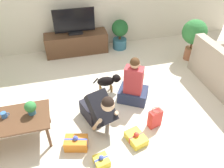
{
  "coord_description": "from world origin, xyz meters",
  "views": [
    {
      "loc": [
        -0.72,
        -2.7,
        2.79
      ],
      "look_at": [
        0.05,
        0.24,
        0.45
      ],
      "focal_mm": 35.0,
      "sensor_mm": 36.0,
      "label": 1
    }
  ],
  "objects": [
    {
      "name": "mug",
      "position": [
        -1.67,
        -0.15,
        0.51
      ],
      "size": [
        0.12,
        0.08,
        0.09
      ],
      "color": "#386BAD",
      "rests_on": "coffee_table"
    },
    {
      "name": "gift_box_c",
      "position": [
        -0.72,
        -0.58,
        0.09
      ],
      "size": [
        0.39,
        0.3,
        0.24
      ],
      "rotation": [
        0.0,
        0.0,
        -0.26
      ],
      "color": "orange",
      "rests_on": "ground_plane"
    },
    {
      "name": "ground_plane",
      "position": [
        0.0,
        0.0,
        0.0
      ],
      "size": [
        16.0,
        16.0,
        0.0
      ],
      "primitive_type": "plane",
      "color": "beige"
    },
    {
      "name": "gift_bag_a",
      "position": [
        0.59,
        -0.48,
        0.17
      ],
      "size": [
        0.23,
        0.17,
        0.36
      ],
      "rotation": [
        0.0,
        0.0,
        0.26
      ],
      "color": "red",
      "rests_on": "ground_plane"
    },
    {
      "name": "coffee_table",
      "position": [
        -1.53,
        -0.22,
        0.41
      ],
      "size": [
        0.98,
        0.62,
        0.46
      ],
      "color": "brown",
      "rests_on": "ground_plane"
    },
    {
      "name": "potted_plant_corner_right",
      "position": [
        2.28,
        1.32,
        0.65
      ],
      "size": [
        0.56,
        0.56,
        0.98
      ],
      "color": "#A36042",
      "rests_on": "ground_plane"
    },
    {
      "name": "person_sitting",
      "position": [
        0.45,
        0.22,
        0.34
      ],
      "size": [
        0.65,
        0.62,
        0.95
      ],
      "rotation": [
        0.0,
        0.0,
        2.6
      ],
      "color": "#283351",
      "rests_on": "ground_plane"
    },
    {
      "name": "tv",
      "position": [
        -0.32,
        2.33,
        0.79
      ],
      "size": [
        0.97,
        0.2,
        0.61
      ],
      "color": "black",
      "rests_on": "tv_console"
    },
    {
      "name": "person_kneeling",
      "position": [
        -0.29,
        -0.23,
        0.36
      ],
      "size": [
        0.55,
        0.84,
        0.81
      ],
      "rotation": [
        0.0,
        0.0,
        0.33
      ],
      "color": "#23232D",
      "rests_on": "ground_plane"
    },
    {
      "name": "tv_console",
      "position": [
        -0.32,
        2.33,
        0.26
      ],
      "size": [
        1.53,
        0.47,
        0.52
      ],
      "color": "brown",
      "rests_on": "ground_plane"
    },
    {
      "name": "potted_plant_back_right",
      "position": [
        0.79,
        2.28,
        0.43
      ],
      "size": [
        0.42,
        0.42,
        0.77
      ],
      "color": "#336B84",
      "rests_on": "ground_plane"
    },
    {
      "name": "gift_box_a",
      "position": [
        0.19,
        -0.7,
        0.06
      ],
      "size": [
        0.32,
        0.39,
        0.19
      ],
      "rotation": [
        0.0,
        0.0,
        0.26
      ],
      "color": "yellow",
      "rests_on": "ground_plane"
    },
    {
      "name": "tabletop_plant",
      "position": [
        -1.28,
        -0.18,
        0.59
      ],
      "size": [
        0.17,
        0.17,
        0.22
      ],
      "color": "#336B84",
      "rests_on": "coffee_table"
    },
    {
      "name": "gift_box_b",
      "position": [
        -0.41,
        -0.96,
        0.06
      ],
      "size": [
        0.24,
        0.24,
        0.18
      ],
      "rotation": [
        0.0,
        0.0,
        0.2
      ],
      "color": "yellow",
      "rests_on": "ground_plane"
    },
    {
      "name": "dog",
      "position": [
        0.08,
        0.61,
        0.24
      ],
      "size": [
        0.56,
        0.2,
        0.37
      ],
      "rotation": [
        0.0,
        0.0,
        1.49
      ],
      "color": "black",
      "rests_on": "ground_plane"
    }
  ]
}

